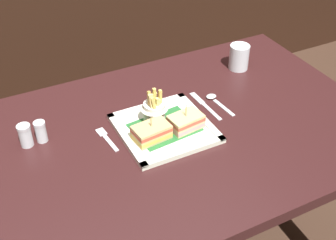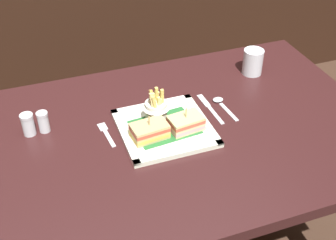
{
  "view_description": "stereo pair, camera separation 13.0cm",
  "coord_description": "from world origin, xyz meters",
  "views": [
    {
      "loc": [
        -0.48,
        -0.92,
        1.56
      ],
      "look_at": [
        -0.01,
        0.01,
        0.77
      ],
      "focal_mm": 47.4,
      "sensor_mm": 36.0,
      "label": 1
    },
    {
      "loc": [
        -0.36,
        -0.97,
        1.56
      ],
      "look_at": [
        -0.01,
        0.01,
        0.77
      ],
      "focal_mm": 47.4,
      "sensor_mm": 36.0,
      "label": 2
    }
  ],
  "objects": [
    {
      "name": "knife",
      "position": [
        0.16,
        0.07,
        0.73
      ],
      "size": [
        0.02,
        0.17,
        0.0
      ],
      "color": "silver",
      "rests_on": "dining_table"
    },
    {
      "name": "dining_table",
      "position": [
        0.0,
        0.0,
        0.61
      ],
      "size": [
        1.28,
        0.82,
        0.73
      ],
      "color": "#351818",
      "rests_on": "ground_plane"
    },
    {
      "name": "square_plate",
      "position": [
        -0.02,
        0.01,
        0.74
      ],
      "size": [
        0.27,
        0.27,
        0.02
      ],
      "color": "white",
      "rests_on": "dining_table"
    },
    {
      "name": "water_glass",
      "position": [
        0.39,
        0.22,
        0.77
      ],
      "size": [
        0.07,
        0.07,
        0.09
      ],
      "color": "silver",
      "rests_on": "dining_table"
    },
    {
      "name": "sandwich_half_right",
      "position": [
        0.04,
        -0.02,
        0.76
      ],
      "size": [
        0.11,
        0.08,
        0.08
      ],
      "color": "#DEBF8A",
      "rests_on": "square_plate"
    },
    {
      "name": "salt_shaker",
      "position": [
        -0.4,
        0.13,
        0.76
      ],
      "size": [
        0.04,
        0.04,
        0.07
      ],
      "color": "silver",
      "rests_on": "dining_table"
    },
    {
      "name": "fries_cup",
      "position": [
        -0.03,
        0.06,
        0.79
      ],
      "size": [
        0.08,
        0.08,
        0.11
      ],
      "color": "white",
      "rests_on": "square_plate"
    },
    {
      "name": "sandwich_half_left",
      "position": [
        -0.07,
        -0.02,
        0.76
      ],
      "size": [
        0.11,
        0.08,
        0.07
      ],
      "color": "tan",
      "rests_on": "square_plate"
    },
    {
      "name": "spoon",
      "position": [
        0.2,
        0.08,
        0.74
      ],
      "size": [
        0.04,
        0.13,
        0.01
      ],
      "color": "silver",
      "rests_on": "dining_table"
    },
    {
      "name": "fork",
      "position": [
        -0.19,
        0.06,
        0.73
      ],
      "size": [
        0.03,
        0.12,
        0.0
      ],
      "color": "silver",
      "rests_on": "dining_table"
    },
    {
      "name": "pepper_shaker",
      "position": [
        -0.36,
        0.13,
        0.76
      ],
      "size": [
        0.03,
        0.03,
        0.07
      ],
      "color": "silver",
      "rests_on": "dining_table"
    }
  ]
}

